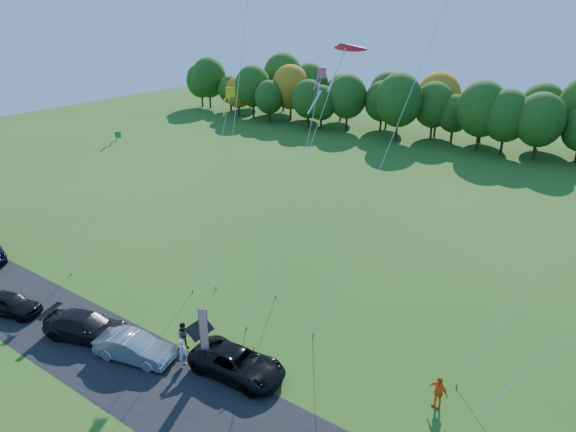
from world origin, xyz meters
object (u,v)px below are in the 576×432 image
Objects in this scene: person_east at (438,392)px; feather_flag at (203,331)px; black_suv at (237,363)px; silver_sedan at (134,347)px.

feather_flag reaches higher than person_east.
feather_flag reaches higher than black_suv.
person_east is at bearing 20.69° from feather_flag.
feather_flag is at bearing -143.63° from person_east.
silver_sedan is at bearing -142.13° from person_east.
silver_sedan reaches higher than black_suv.
feather_flag is (-2.04, -0.48, 1.62)m from black_suv.
black_suv is 2.65m from feather_flag.
person_east is 12.98m from feather_flag.
silver_sedan is (-5.86, -2.41, 0.01)m from black_suv.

